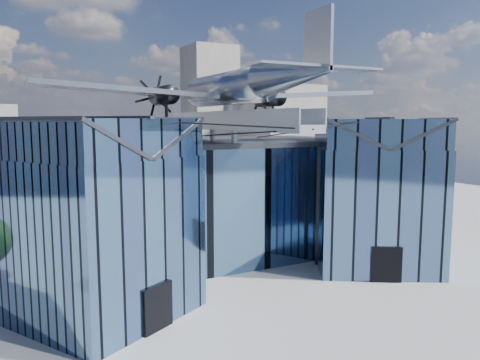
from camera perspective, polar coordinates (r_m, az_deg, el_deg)
name	(u,v)px	position (r m, az deg, el deg)	size (l,w,h in m)	color
ground_plane	(253,282)	(34.65, 1.55, -12.28)	(120.00, 120.00, 0.00)	gray
museum	(219,195)	(38.33, -2.61, -1.82)	(32.88, 24.50, 17.60)	#4A6A96
bg_towers	(115,130)	(80.96, -15.02, 5.91)	(77.00, 24.50, 26.00)	gray
tree_plaza_e	(397,209)	(47.23, 18.56, -3.34)	(3.39, 3.39, 4.73)	#322414
tree_side_e	(393,196)	(49.92, 18.14, -1.87)	(3.85, 3.85, 5.87)	#322414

